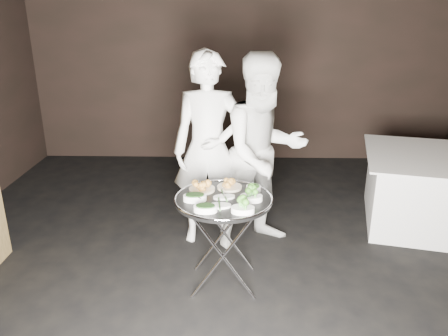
{
  "coord_description": "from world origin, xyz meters",
  "views": [
    {
      "loc": [
        -0.12,
        -2.79,
        2.11
      ],
      "look_at": [
        -0.2,
        0.4,
        0.95
      ],
      "focal_mm": 35.0,
      "sensor_mm": 36.0,
      "label": 1
    }
  ],
  "objects_px": {
    "tray_stand": "(224,238)",
    "waiter_right": "(264,153)",
    "serving_tray": "(224,199)",
    "waiter_left": "(209,150)",
    "dining_table": "(430,190)"
  },
  "relations": [
    {
      "from": "serving_tray",
      "to": "waiter_right",
      "type": "distance_m",
      "value": 0.81
    },
    {
      "from": "waiter_left",
      "to": "waiter_right",
      "type": "distance_m",
      "value": 0.5
    },
    {
      "from": "serving_tray",
      "to": "waiter_left",
      "type": "relative_size",
      "value": 0.42
    },
    {
      "from": "dining_table",
      "to": "tray_stand",
      "type": "bearing_deg",
      "value": -151.74
    },
    {
      "from": "waiter_left",
      "to": "dining_table",
      "type": "height_order",
      "value": "waiter_left"
    },
    {
      "from": "tray_stand",
      "to": "waiter_left",
      "type": "height_order",
      "value": "waiter_left"
    },
    {
      "from": "waiter_left",
      "to": "waiter_right",
      "type": "height_order",
      "value": "waiter_left"
    },
    {
      "from": "waiter_left",
      "to": "waiter_right",
      "type": "xyz_separation_m",
      "value": [
        0.5,
        -0.05,
        -0.01
      ]
    },
    {
      "from": "tray_stand",
      "to": "dining_table",
      "type": "distance_m",
      "value": 2.36
    },
    {
      "from": "serving_tray",
      "to": "tray_stand",
      "type": "bearing_deg",
      "value": 180.0
    },
    {
      "from": "dining_table",
      "to": "serving_tray",
      "type": "bearing_deg",
      "value": -151.74
    },
    {
      "from": "serving_tray",
      "to": "waiter_left",
      "type": "distance_m",
      "value": 0.79
    },
    {
      "from": "tray_stand",
      "to": "waiter_right",
      "type": "distance_m",
      "value": 0.93
    },
    {
      "from": "serving_tray",
      "to": "waiter_right",
      "type": "bearing_deg",
      "value": 64.19
    },
    {
      "from": "tray_stand",
      "to": "serving_tray",
      "type": "xyz_separation_m",
      "value": [
        0.0,
        0.0,
        0.33
      ]
    }
  ]
}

